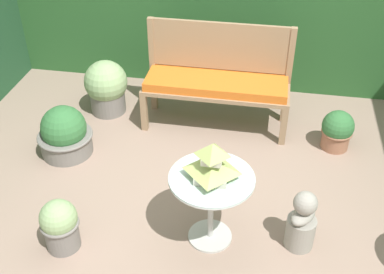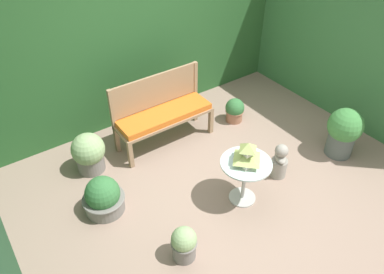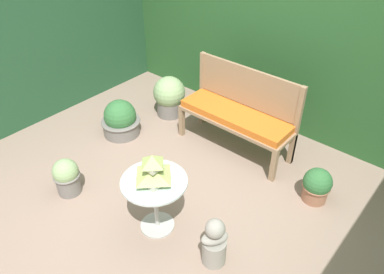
{
  "view_description": "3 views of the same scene",
  "coord_description": "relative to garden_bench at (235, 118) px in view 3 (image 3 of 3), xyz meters",
  "views": [
    {
      "loc": [
        0.38,
        -2.96,
        2.78
      ],
      "look_at": [
        -0.19,
        0.19,
        0.47
      ],
      "focal_mm": 45.0,
      "sensor_mm": 36.0,
      "label": 1
    },
    {
      "loc": [
        -2.3,
        -2.71,
        3.52
      ],
      "look_at": [
        -0.05,
        0.49,
        0.43
      ],
      "focal_mm": 35.0,
      "sensor_mm": 36.0,
      "label": 2
    },
    {
      "loc": [
        1.94,
        -2.1,
        2.88
      ],
      "look_at": [
        -0.08,
        0.26,
        0.63
      ],
      "focal_mm": 35.0,
      "sensor_mm": 36.0,
      "label": 3
    }
  ],
  "objects": [
    {
      "name": "ground",
      "position": [
        0.11,
        -1.09,
        -0.44
      ],
      "size": [
        30.0,
        30.0,
        0.0
      ],
      "primitive_type": "plane",
      "color": "gray"
    },
    {
      "name": "potted_plant_hedge_corner",
      "position": [
        1.18,
        -0.18,
        -0.25
      ],
      "size": [
        0.3,
        0.3,
        0.39
      ],
      "color": "#9E664C",
      "rests_on": "ground"
    },
    {
      "name": "foliage_hedge_back",
      "position": [
        0.11,
        1.18,
        0.72
      ],
      "size": [
        6.4,
        0.74,
        2.32
      ],
      "primitive_type": "cube",
      "color": "#285628",
      "rests_on": "ground"
    },
    {
      "name": "bench_backrest",
      "position": [
        -0.0,
        0.21,
        0.28
      ],
      "size": [
        1.42,
        0.06,
        1.01
      ],
      "color": "#937556",
      "rests_on": "ground"
    },
    {
      "name": "patio_table",
      "position": [
        0.18,
        -1.52,
        0.03
      ],
      "size": [
        0.61,
        0.61,
        0.6
      ],
      "color": "#B7B7B2",
      "rests_on": "ground"
    },
    {
      "name": "potted_plant_table_far",
      "position": [
        -1.31,
        -0.7,
        -0.23
      ],
      "size": [
        0.51,
        0.51,
        0.48
      ],
      "color": "slate",
      "rests_on": "ground"
    },
    {
      "name": "potted_plant_patio_mid",
      "position": [
        -1.15,
        0.06,
        -0.15
      ],
      "size": [
        0.44,
        0.44,
        0.57
      ],
      "color": "slate",
      "rests_on": "ground"
    },
    {
      "name": "garden_bench",
      "position": [
        0.0,
        0.0,
        0.0
      ],
      "size": [
        1.42,
        0.47,
        0.52
      ],
      "color": "#937556",
      "rests_on": "ground"
    },
    {
      "name": "pagoda_birdhouse",
      "position": [
        0.18,
        -1.52,
        0.28
      ],
      "size": [
        0.3,
        0.3,
        0.29
      ],
      "color": "beige",
      "rests_on": "patio_table"
    },
    {
      "name": "foliage_hedge_left",
      "position": [
        -2.74,
        -0.94,
        0.7
      ],
      "size": [
        0.7,
        3.5,
        2.28
      ],
      "primitive_type": "cube",
      "color": "#234C2D",
      "rests_on": "ground"
    },
    {
      "name": "potted_plant_table_near",
      "position": [
        -0.89,
        -1.8,
        -0.22
      ],
      "size": [
        0.28,
        0.28,
        0.42
      ],
      "color": "slate",
      "rests_on": "ground"
    },
    {
      "name": "garden_bust",
      "position": [
        0.84,
        -1.48,
        -0.21
      ],
      "size": [
        0.25,
        0.28,
        0.51
      ],
      "rotation": [
        0.0,
        0.0,
        1.03
      ],
      "color": "gray",
      "rests_on": "ground"
    }
  ]
}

